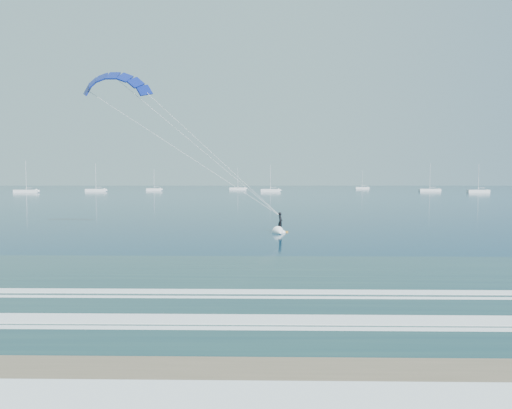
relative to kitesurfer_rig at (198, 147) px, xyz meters
The scene contains 10 objects.
ground 32.21m from the kitesurfer_rig, 88.49° to the right, with size 900.00×900.00×0.00m, color #083048.
kitesurfer_rig is the anchor object (origin of this frame).
sailboat_0 171.08m from the kitesurfer_rig, 122.44° to the left, with size 9.84×2.40×13.22m.
sailboat_1 177.63m from the kitesurfer_rig, 113.19° to the left, with size 9.20×2.40×12.57m.
sailboat_2 208.16m from the kitesurfer_rig, 92.28° to the left, with size 9.00×2.40×12.10m.
sailboat_3 162.29m from the kitesurfer_rig, 86.85° to the left, with size 8.55×2.40×11.88m.
sailboat_4 235.91m from the kitesurfer_rig, 74.34° to the left, with size 7.83×2.40×10.78m.
sailboat_5 187.83m from the kitesurfer_rig, 64.08° to the left, with size 9.49×2.40×12.85m.
sailboat_6 173.98m from the kitesurfer_rig, 57.40° to the left, with size 8.65×2.40×11.73m.
sailboat_8 186.67m from the kitesurfer_rig, 104.80° to the left, with size 7.33×2.40×10.62m.
Camera 1 is at (5.16, -10.14, 4.88)m, focal length 32.00 mm.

